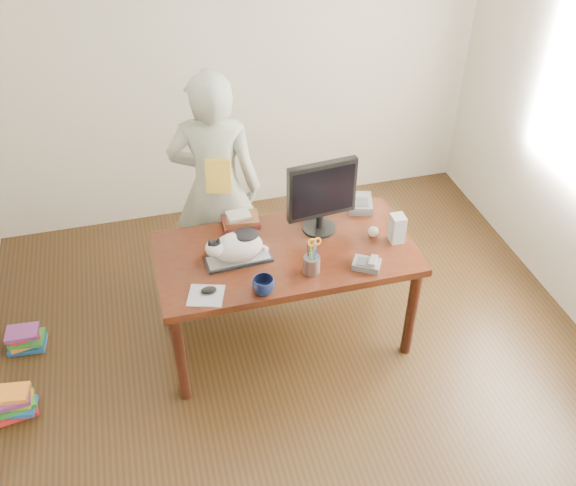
# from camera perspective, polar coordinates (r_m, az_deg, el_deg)

# --- Properties ---
(room) EXTENTS (4.50, 4.50, 4.50)m
(room) POSITION_cam_1_polar(r_m,az_deg,el_deg) (3.14, 2.57, 1.13)
(room) COLOR black
(room) RESTS_ON ground
(desk) EXTENTS (1.60, 0.80, 0.75)m
(desk) POSITION_cam_1_polar(r_m,az_deg,el_deg) (4.12, -0.46, -1.63)
(desk) COLOR black
(desk) RESTS_ON ground
(keyboard) EXTENTS (0.41, 0.18, 0.02)m
(keyboard) POSITION_cam_1_polar(r_m,az_deg,el_deg) (3.89, -4.42, -1.45)
(keyboard) COLOR black
(keyboard) RESTS_ON desk
(cat) EXTENTS (0.39, 0.22, 0.22)m
(cat) POSITION_cam_1_polar(r_m,az_deg,el_deg) (3.82, -4.67, -0.29)
(cat) COLOR silver
(cat) RESTS_ON keyboard
(monitor) EXTENTS (0.45, 0.24, 0.50)m
(monitor) POSITION_cam_1_polar(r_m,az_deg,el_deg) (3.97, 3.01, 4.38)
(monitor) COLOR black
(monitor) RESTS_ON desk
(pen_cup) EXTENTS (0.11, 0.10, 0.25)m
(pen_cup) POSITION_cam_1_polar(r_m,az_deg,el_deg) (3.77, 2.12, -1.75)
(pen_cup) COLOR gray
(pen_cup) RESTS_ON desk
(mousepad) EXTENTS (0.24, 0.23, 0.00)m
(mousepad) POSITION_cam_1_polar(r_m,az_deg,el_deg) (3.69, -7.30, -4.65)
(mousepad) COLOR #B2B6BE
(mousepad) RESTS_ON desk
(mouse) EXTENTS (0.10, 0.08, 0.04)m
(mouse) POSITION_cam_1_polar(r_m,az_deg,el_deg) (3.69, -7.06, -4.17)
(mouse) COLOR black
(mouse) RESTS_ON mousepad
(coffee_mug) EXTENTS (0.18, 0.18, 0.10)m
(coffee_mug) POSITION_cam_1_polar(r_m,az_deg,el_deg) (3.65, -2.19, -3.83)
(coffee_mug) COLOR black
(coffee_mug) RESTS_ON desk
(phone) EXTENTS (0.20, 0.18, 0.07)m
(phone) POSITION_cam_1_polar(r_m,az_deg,el_deg) (3.86, 7.05, -1.84)
(phone) COLOR #5C5C61
(phone) RESTS_ON desk
(speaker) EXTENTS (0.09, 0.10, 0.19)m
(speaker) POSITION_cam_1_polar(r_m,az_deg,el_deg) (4.05, 9.68, 1.30)
(speaker) COLOR #AFAFB1
(speaker) RESTS_ON desk
(baseball) EXTENTS (0.07, 0.07, 0.07)m
(baseball) POSITION_cam_1_polar(r_m,az_deg,el_deg) (4.10, 7.60, 1.00)
(baseball) COLOR silver
(baseball) RESTS_ON desk
(book_stack) EXTENTS (0.24, 0.18, 0.09)m
(book_stack) POSITION_cam_1_polar(r_m,az_deg,el_deg) (4.17, -4.21, 2.05)
(book_stack) COLOR #4E1814
(book_stack) RESTS_ON desk
(calculator) EXTENTS (0.21, 0.25, 0.06)m
(calculator) POSITION_cam_1_polar(r_m,az_deg,el_deg) (4.35, 6.40, 3.52)
(calculator) COLOR #5C5C61
(calculator) RESTS_ON desk
(person) EXTENTS (0.71, 0.56, 1.70)m
(person) POSITION_cam_1_polar(r_m,az_deg,el_deg) (4.38, -6.42, 4.85)
(person) COLOR beige
(person) RESTS_ON ground
(held_book) EXTENTS (0.18, 0.14, 0.22)m
(held_book) POSITION_cam_1_polar(r_m,az_deg,el_deg) (4.13, -6.21, 5.92)
(held_book) COLOR gold
(held_book) RESTS_ON person
(book_pile_a) EXTENTS (0.27, 0.22, 0.18)m
(book_pile_a) POSITION_cam_1_polar(r_m,az_deg,el_deg) (4.32, -23.13, -12.92)
(book_pile_a) COLOR red
(book_pile_a) RESTS_ON ground
(book_pile_b) EXTENTS (0.26, 0.20, 0.15)m
(book_pile_b) POSITION_cam_1_polar(r_m,az_deg,el_deg) (4.70, -22.30, -7.87)
(book_pile_b) COLOR #1B55A5
(book_pile_b) RESTS_ON ground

